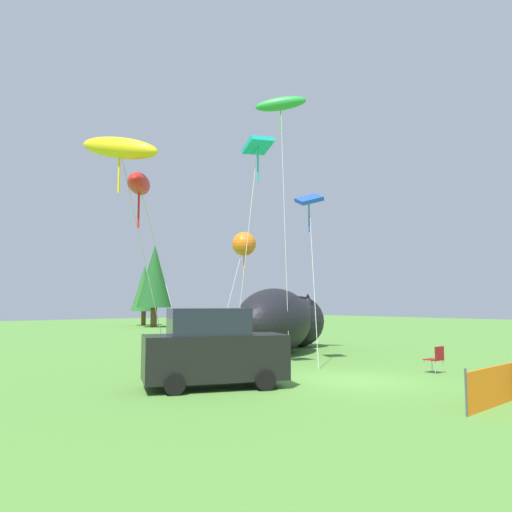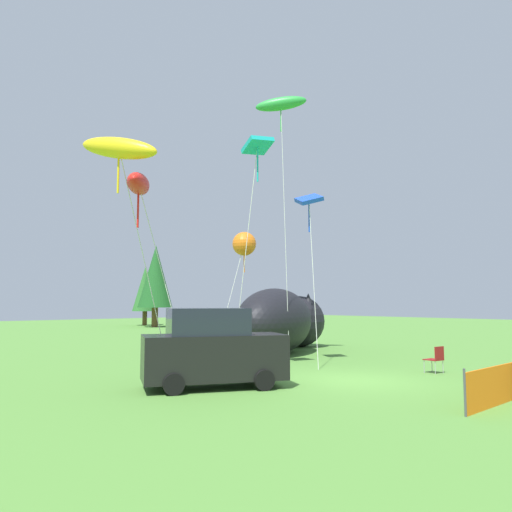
{
  "view_description": "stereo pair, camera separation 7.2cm",
  "coord_description": "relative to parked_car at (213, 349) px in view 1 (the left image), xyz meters",
  "views": [
    {
      "loc": [
        -12.42,
        -9.78,
        2.39
      ],
      "look_at": [
        0.79,
        5.37,
        4.26
      ],
      "focal_mm": 35.0,
      "sensor_mm": 36.0,
      "label": 1
    },
    {
      "loc": [
        -12.36,
        -9.82,
        2.39
      ],
      "look_at": [
        0.79,
        5.37,
        4.26
      ],
      "focal_mm": 35.0,
      "sensor_mm": 36.0,
      "label": 2
    }
  ],
  "objects": [
    {
      "name": "inflatable_cat",
      "position": [
        8.45,
        6.01,
        0.33
      ],
      "size": [
        8.41,
        6.1,
        3.04
      ],
      "rotation": [
        0.0,
        0.0,
        0.49
      ],
      "color": "black",
      "rests_on": "ground"
    },
    {
      "name": "parked_car",
      "position": [
        0.0,
        0.0,
        0.0
      ],
      "size": [
        4.26,
        3.1,
        2.22
      ],
      "rotation": [
        0.0,
        0.0,
        -0.43
      ],
      "color": "black",
      "rests_on": "ground"
    },
    {
      "name": "kite_yellow_hero",
      "position": [
        -2.28,
        1.45,
        5.67
      ],
      "size": [
        3.57,
        2.67,
        7.35
      ],
      "color": "silver",
      "rests_on": "ground"
    },
    {
      "name": "horizon_tree_east",
      "position": [
        16.08,
        31.73,
        3.84
      ],
      "size": [
        3.35,
        3.35,
        7.99
      ],
      "color": "brown",
      "rests_on": "ground"
    },
    {
      "name": "ground_plane",
      "position": [
        3.99,
        -1.71,
        -1.07
      ],
      "size": [
        120.0,
        120.0,
        0.0
      ],
      "primitive_type": "plane",
      "color": "#548C38"
    },
    {
      "name": "folding_chair",
      "position": [
        7.4,
        -2.61,
        -0.54
      ],
      "size": [
        0.56,
        0.56,
        0.91
      ],
      "rotation": [
        0.0,
        0.0,
        1.47
      ],
      "color": "maroon",
      "rests_on": "ground"
    },
    {
      "name": "horizon_tree_mid",
      "position": [
        17.07,
        35.58,
        2.77
      ],
      "size": [
        2.62,
        2.62,
        6.26
      ],
      "color": "brown",
      "rests_on": "ground"
    },
    {
      "name": "kite_red_lizard",
      "position": [
        -1.52,
        1.69,
        4.79
      ],
      "size": [
        2.54,
        2.54,
        6.39
      ],
      "color": "silver",
      "rests_on": "ground"
    },
    {
      "name": "kite_blue_box",
      "position": [
        5.84,
        1.69,
        5.25
      ],
      "size": [
        1.36,
        1.72,
        6.78
      ],
      "color": "silver",
      "rests_on": "ground"
    },
    {
      "name": "kite_orange_flower",
      "position": [
        5.95,
        5.83,
        3.96
      ],
      "size": [
        2.36,
        1.09,
        5.59
      ],
      "color": "silver",
      "rests_on": "ground"
    },
    {
      "name": "kite_teal_diamond",
      "position": [
        2.86,
        1.37,
        6.67
      ],
      "size": [
        1.22,
        1.12,
        8.14
      ],
      "color": "silver",
      "rests_on": "ground"
    },
    {
      "name": "kite_green_fish",
      "position": [
        6.97,
        4.44,
        10.35
      ],
      "size": [
        2.17,
        2.13,
        11.96
      ],
      "color": "silver",
      "rests_on": "ground"
    }
  ]
}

